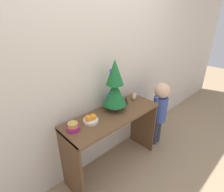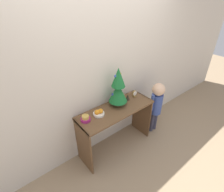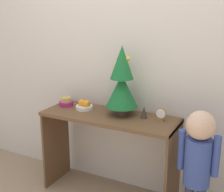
{
  "view_description": "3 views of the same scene",
  "coord_description": "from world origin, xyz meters",
  "px_view_note": "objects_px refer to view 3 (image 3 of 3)",
  "views": [
    {
      "loc": [
        -1.17,
        -0.99,
        1.77
      ],
      "look_at": [
        -0.0,
        0.23,
        0.99
      ],
      "focal_mm": 28.0,
      "sensor_mm": 36.0,
      "label": 1
    },
    {
      "loc": [
        -1.33,
        -1.32,
        2.26
      ],
      "look_at": [
        -0.06,
        0.24,
        1.0
      ],
      "focal_mm": 28.0,
      "sensor_mm": 36.0,
      "label": 2
    },
    {
      "loc": [
        1.17,
        -2.01,
        1.65
      ],
      "look_at": [
        0.04,
        0.19,
        0.95
      ],
      "focal_mm": 50.0,
      "sensor_mm": 36.0,
      "label": 3
    }
  ],
  "objects_px": {
    "fruit_bowl": "(84,106)",
    "child_figure": "(198,156)",
    "mini_tree": "(122,82)",
    "figurine": "(144,112)",
    "desk_clock": "(161,115)",
    "singing_bowl": "(66,102)"
  },
  "relations": [
    {
      "from": "mini_tree",
      "to": "child_figure",
      "type": "xyz_separation_m",
      "value": [
        0.7,
        -0.19,
        -0.44
      ]
    },
    {
      "from": "singing_bowl",
      "to": "figurine",
      "type": "bearing_deg",
      "value": 1.12
    },
    {
      "from": "child_figure",
      "to": "mini_tree",
      "type": "bearing_deg",
      "value": 165.03
    },
    {
      "from": "mini_tree",
      "to": "fruit_bowl",
      "type": "height_order",
      "value": "mini_tree"
    },
    {
      "from": "mini_tree",
      "to": "desk_clock",
      "type": "bearing_deg",
      "value": 0.21
    },
    {
      "from": "figurine",
      "to": "fruit_bowl",
      "type": "bearing_deg",
      "value": -177.54
    },
    {
      "from": "mini_tree",
      "to": "figurine",
      "type": "relative_size",
      "value": 5.7
    },
    {
      "from": "child_figure",
      "to": "figurine",
      "type": "bearing_deg",
      "value": 159.05
    },
    {
      "from": "mini_tree",
      "to": "child_figure",
      "type": "distance_m",
      "value": 0.85
    },
    {
      "from": "fruit_bowl",
      "to": "figurine",
      "type": "bearing_deg",
      "value": 2.46
    },
    {
      "from": "desk_clock",
      "to": "singing_bowl",
      "type": "bearing_deg",
      "value": -179.17
    },
    {
      "from": "mini_tree",
      "to": "singing_bowl",
      "type": "xyz_separation_m",
      "value": [
        -0.57,
        -0.01,
        -0.26
      ]
    },
    {
      "from": "desk_clock",
      "to": "fruit_bowl",
      "type": "bearing_deg",
      "value": -178.19
    },
    {
      "from": "mini_tree",
      "to": "singing_bowl",
      "type": "relative_size",
      "value": 4.58
    },
    {
      "from": "desk_clock",
      "to": "child_figure",
      "type": "xyz_separation_m",
      "value": [
        0.35,
        -0.19,
        -0.2
      ]
    },
    {
      "from": "singing_bowl",
      "to": "child_figure",
      "type": "height_order",
      "value": "child_figure"
    },
    {
      "from": "desk_clock",
      "to": "child_figure",
      "type": "relative_size",
      "value": 0.12
    },
    {
      "from": "singing_bowl",
      "to": "child_figure",
      "type": "xyz_separation_m",
      "value": [
        1.27,
        -0.18,
        -0.18
      ]
    },
    {
      "from": "fruit_bowl",
      "to": "child_figure",
      "type": "xyz_separation_m",
      "value": [
        1.07,
        -0.17,
        -0.18
      ]
    },
    {
      "from": "fruit_bowl",
      "to": "figurine",
      "type": "distance_m",
      "value": 0.57
    },
    {
      "from": "singing_bowl",
      "to": "desk_clock",
      "type": "xyz_separation_m",
      "value": [
        0.92,
        0.01,
        0.02
      ]
    },
    {
      "from": "singing_bowl",
      "to": "desk_clock",
      "type": "distance_m",
      "value": 0.92
    }
  ]
}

